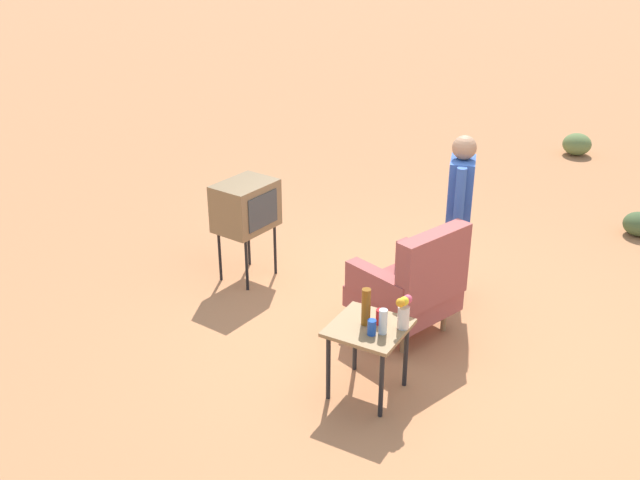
% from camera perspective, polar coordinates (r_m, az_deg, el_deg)
% --- Properties ---
extents(ground_plane, '(60.00, 60.00, 0.00)m').
position_cam_1_polar(ground_plane, '(6.80, 7.00, -6.52)').
color(ground_plane, '#C17A4C').
extents(armchair, '(0.97, 0.99, 1.06)m').
position_cam_1_polar(armchair, '(6.43, 7.20, -3.42)').
color(armchair, '#937047').
rests_on(armchair, ground).
extents(side_table, '(0.56, 0.56, 0.60)m').
position_cam_1_polar(side_table, '(5.63, 3.79, -7.46)').
color(side_table, black).
rests_on(side_table, ground).
extents(tv_on_stand, '(0.65, 0.51, 1.03)m').
position_cam_1_polar(tv_on_stand, '(7.28, -5.80, 2.62)').
color(tv_on_stand, black).
rests_on(tv_on_stand, ground).
extents(person_standing, '(0.55, 0.32, 1.64)m').
position_cam_1_polar(person_standing, '(6.89, 10.78, 2.39)').
color(person_standing, '#2D3347').
rests_on(person_standing, ground).
extents(bottle_short_clear, '(0.06, 0.06, 0.20)m').
position_cam_1_polar(bottle_short_clear, '(5.45, 4.93, -6.35)').
color(bottle_short_clear, silver).
rests_on(bottle_short_clear, side_table).
extents(bottle_tall_amber, '(0.07, 0.07, 0.30)m').
position_cam_1_polar(bottle_tall_amber, '(5.53, 3.61, -5.22)').
color(bottle_tall_amber, brown).
rests_on(bottle_tall_amber, side_table).
extents(soda_can_blue, '(0.07, 0.07, 0.12)m').
position_cam_1_polar(soda_can_blue, '(5.45, 4.05, -6.81)').
color(soda_can_blue, blue).
rests_on(soda_can_blue, side_table).
extents(soda_can_red, '(0.07, 0.07, 0.12)m').
position_cam_1_polar(soda_can_red, '(5.59, 4.70, -5.99)').
color(soda_can_red, red).
rests_on(soda_can_red, side_table).
extents(flower_vase, '(0.14, 0.10, 0.27)m').
position_cam_1_polar(flower_vase, '(5.51, 6.54, -5.49)').
color(flower_vase, silver).
rests_on(flower_vase, side_table).
extents(shrub_near, '(0.35, 0.35, 0.27)m').
position_cam_1_polar(shrub_near, '(9.23, 23.59, 1.15)').
color(shrub_near, '#475B33').
rests_on(shrub_near, ground).
extents(shrub_far, '(0.43, 0.43, 0.33)m').
position_cam_1_polar(shrub_far, '(11.91, 19.38, 7.06)').
color(shrub_far, olive).
rests_on(shrub_far, ground).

